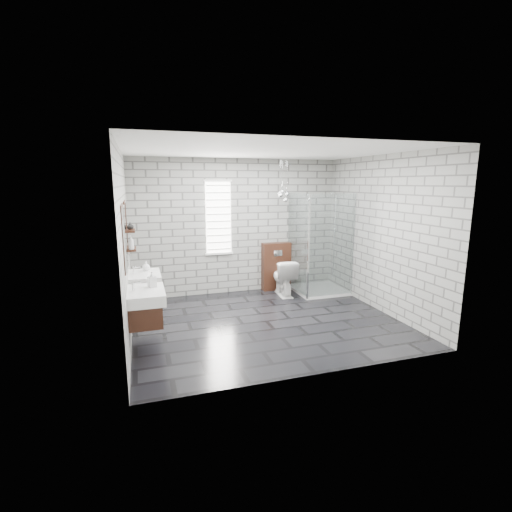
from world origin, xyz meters
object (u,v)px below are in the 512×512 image
vanity_right (142,279)px  shower_enclosure (317,269)px  toilet (284,277)px  vanity_left (143,297)px  cistern_panel (276,266)px

vanity_right → shower_enclosure: size_ratio=0.77×
vanity_right → shower_enclosure: (3.41, 0.77, -0.25)m
shower_enclosure → toilet: shower_enclosure is taller
vanity_left → toilet: (2.71, 1.81, -0.39)m
shower_enclosure → toilet: size_ratio=2.78×
vanity_left → vanity_right: same height
toilet → shower_enclosure: bearing=176.9°
cistern_panel → vanity_left: bearing=-140.4°
vanity_left → cistern_panel: 3.52m
vanity_right → cistern_panel: bearing=25.4°
shower_enclosure → toilet: 0.72m
cistern_panel → shower_enclosure: shower_enclosure is taller
vanity_left → cistern_panel: size_ratio=1.57×
vanity_right → toilet: vanity_right is taller
shower_enclosure → toilet: (-0.70, 0.09, -0.14)m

